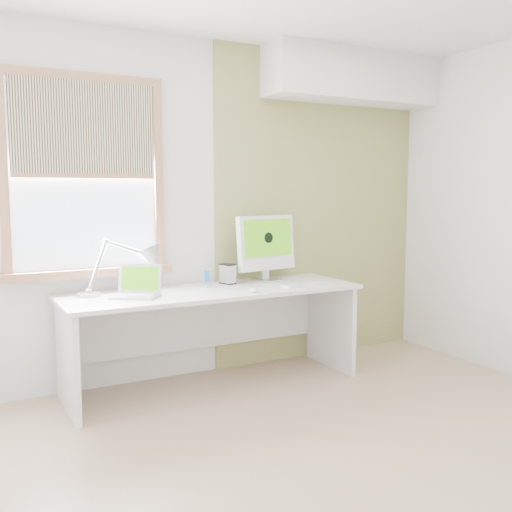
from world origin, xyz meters
TOP-DOWN VIEW (x-y plane):
  - room at (0.00, 0.00)m, footprint 4.04×3.54m
  - accent_wall at (1.00, 1.74)m, footprint 2.00×0.02m
  - soffit at (1.20, 1.57)m, footprint 1.60×0.40m
  - window at (-1.00, 1.71)m, footprint 1.20×0.14m
  - desk at (-0.18, 1.44)m, footprint 2.20×0.70m
  - desk_lamp at (-0.66, 1.57)m, footprint 0.70×0.28m
  - laptop at (-0.75, 1.38)m, footprint 0.39×0.38m
  - phone_dock at (-0.17, 1.51)m, footprint 0.09×0.09m
  - external_drive at (0.02, 1.56)m, footprint 0.10×0.14m
  - imac at (0.37, 1.56)m, footprint 0.54×0.21m
  - keyboard at (0.52, 1.21)m, footprint 0.41×0.14m
  - mouse at (0.03, 1.14)m, footprint 0.07×0.11m

SIDE VIEW (x-z plane):
  - desk at x=-0.18m, z-range 0.17..0.90m
  - keyboard at x=0.52m, z-range 0.73..0.75m
  - mouse at x=0.03m, z-range 0.73..0.76m
  - phone_dock at x=-0.17m, z-range 0.70..0.84m
  - laptop at x=-0.75m, z-range 0.68..0.89m
  - external_drive at x=0.02m, z-range 0.73..0.89m
  - desk_lamp at x=-0.66m, z-range 0.74..1.13m
  - imac at x=0.37m, z-range 0.76..1.28m
  - room at x=0.00m, z-range -0.02..2.62m
  - accent_wall at x=1.00m, z-range 0.00..2.60m
  - window at x=-1.00m, z-range 0.83..2.25m
  - soffit at x=1.20m, z-range 2.19..2.61m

